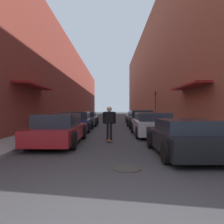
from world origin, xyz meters
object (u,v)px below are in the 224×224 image
(parked_car_left_0, at_px, (61,129))
(parked_car_left_1, at_px, (78,122))
(parked_car_right_1, at_px, (153,124))
(skateboarder, at_px, (110,120))
(parked_car_right_0, at_px, (187,138))
(traffic_light, at_px, (156,103))
(manhole_cover, at_px, (128,169))
(parked_car_left_2, at_px, (87,119))
(parked_car_right_2, at_px, (141,119))
(parked_car_right_3, at_px, (137,118))

(parked_car_left_0, height_order, parked_car_left_1, parked_car_left_1)
(parked_car_right_1, xyz_separation_m, skateboarder, (-2.36, -2.12, 0.36))
(parked_car_right_0, bearing_deg, traffic_light, 81.99)
(traffic_light, bearing_deg, parked_car_right_1, -102.20)
(parked_car_right_0, xyz_separation_m, manhole_cover, (-2.03, -1.63, -0.57))
(manhole_cover, bearing_deg, parked_car_left_2, 100.94)
(parked_car_right_2, height_order, skateboarder, skateboarder)
(parked_car_right_3, relative_size, traffic_light, 1.34)
(parked_car_left_1, distance_m, manhole_cover, 9.79)
(parked_car_right_1, bearing_deg, manhole_cover, -105.25)
(parked_car_left_1, relative_size, parked_car_right_1, 0.93)
(parked_car_right_1, distance_m, skateboarder, 3.19)
(parked_car_right_0, distance_m, skateboarder, 3.97)
(parked_car_left_0, height_order, parked_car_right_2, parked_car_right_2)
(parked_car_left_0, height_order, parked_car_right_0, parked_car_left_0)
(parked_car_left_2, bearing_deg, parked_car_right_0, -69.13)
(parked_car_right_0, relative_size, parked_car_right_2, 1.00)
(parked_car_right_1, xyz_separation_m, traffic_light, (2.59, 11.98, 1.57))
(parked_car_left_2, height_order, skateboarder, skateboarder)
(parked_car_right_0, bearing_deg, parked_car_left_0, 153.72)
(parked_car_left_1, xyz_separation_m, parked_car_right_3, (4.83, 7.39, -0.03))
(manhole_cover, bearing_deg, parked_car_right_2, 81.05)
(parked_car_left_0, relative_size, parked_car_left_1, 1.14)
(parked_car_left_2, distance_m, manhole_cover, 14.38)
(parked_car_right_3, xyz_separation_m, manhole_cover, (-2.03, -16.76, -0.59))
(parked_car_right_3, bearing_deg, parked_car_left_2, -150.84)
(parked_car_left_2, height_order, traffic_light, traffic_light)
(parked_car_left_1, distance_m, traffic_light, 11.96)
(parked_car_left_2, bearing_deg, parked_car_right_2, -27.30)
(manhole_cover, distance_m, traffic_light, 19.39)
(parked_car_right_2, relative_size, traffic_light, 1.18)
(parked_car_right_2, relative_size, parked_car_right_3, 0.88)
(parked_car_left_2, xyz_separation_m, parked_car_right_2, (4.58, -2.36, 0.06))
(parked_car_left_1, xyz_separation_m, parked_car_right_2, (4.65, 2.38, 0.04))
(parked_car_left_0, distance_m, parked_car_left_1, 5.42)
(parked_car_right_2, bearing_deg, parked_car_right_1, -90.05)
(parked_car_left_2, distance_m, traffic_light, 8.68)
(traffic_light, bearing_deg, parked_car_left_0, -115.60)
(parked_car_left_0, distance_m, parked_car_right_3, 13.64)
(parked_car_left_1, bearing_deg, skateboarder, -64.12)
(parked_car_left_0, distance_m, skateboarder, 2.29)
(parked_car_right_2, distance_m, parked_car_right_3, 5.02)
(parked_car_right_0, height_order, parked_car_right_1, parked_car_right_1)
(parked_car_left_0, height_order, skateboarder, skateboarder)
(parked_car_left_0, height_order, parked_car_right_1, parked_car_right_1)
(parked_car_left_1, relative_size, parked_car_right_0, 1.05)
(parked_car_left_2, bearing_deg, manhole_cover, -79.06)
(parked_car_right_0, xyz_separation_m, skateboarder, (-2.54, 3.02, 0.41))
(parked_car_left_1, xyz_separation_m, traffic_light, (7.23, 9.39, 1.57))
(skateboarder, height_order, traffic_light, traffic_light)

